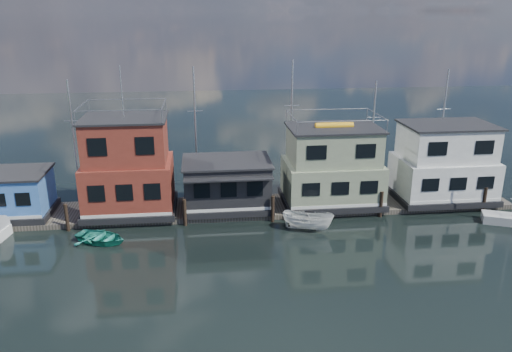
{
  "coord_description": "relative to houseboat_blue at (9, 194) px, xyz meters",
  "views": [
    {
      "loc": [
        -2.49,
        -27.54,
        16.2
      ],
      "look_at": [
        1.96,
        12.0,
        3.0
      ],
      "focal_mm": 35.0,
      "sensor_mm": 36.0,
      "label": 1
    }
  ],
  "objects": [
    {
      "name": "motorboat",
      "position": [
        23.45,
        -4.78,
        -1.43
      ],
      "size": [
        4.31,
        3.01,
        1.56
      ],
      "primitive_type": "imported",
      "rotation": [
        0.0,
        0.0,
        1.16
      ],
      "color": "white",
      "rests_on": "ground"
    },
    {
      "name": "houseboat_blue",
      "position": [
        0.0,
        0.0,
        0.0
      ],
      "size": [
        6.4,
        4.9,
        3.66
      ],
      "color": "black",
      "rests_on": "dock"
    },
    {
      "name": "houseboat_white",
      "position": [
        36.5,
        0.0,
        1.33
      ],
      "size": [
        8.4,
        5.9,
        6.66
      ],
      "color": "black",
      "rests_on": "dock"
    },
    {
      "name": "dinghy_teal",
      "position": [
        7.92,
        -5.18,
        -1.8
      ],
      "size": [
        4.79,
        4.27,
        0.82
      ],
      "primitive_type": "imported",
      "rotation": [
        0.0,
        0.0,
        1.12
      ],
      "color": "teal",
      "rests_on": "ground"
    },
    {
      "name": "dock",
      "position": [
        18.0,
        0.0,
        -2.01
      ],
      "size": [
        48.0,
        5.0,
        0.4
      ],
      "primitive_type": "cube",
      "color": "#595147",
      "rests_on": "ground"
    },
    {
      "name": "pilings",
      "position": [
        17.67,
        -2.8,
        -1.11
      ],
      "size": [
        42.28,
        0.28,
        2.2
      ],
      "color": "#2D2116",
      "rests_on": "ground"
    },
    {
      "name": "houseboat_red",
      "position": [
        9.5,
        0.0,
        1.9
      ],
      "size": [
        7.4,
        5.9,
        11.86
      ],
      "color": "black",
      "rests_on": "dock"
    },
    {
      "name": "houseboat_green",
      "position": [
        26.5,
        0.0,
        1.34
      ],
      "size": [
        8.4,
        5.9,
        7.03
      ],
      "color": "black",
      "rests_on": "dock"
    },
    {
      "name": "houseboat_dark",
      "position": [
        17.5,
        -0.02,
        0.21
      ],
      "size": [
        7.4,
        6.1,
        4.06
      ],
      "color": "black",
      "rests_on": "dock"
    },
    {
      "name": "dinghy_white",
      "position": [
        23.69,
        -4.18,
        -1.62
      ],
      "size": [
        2.82,
        2.68,
        1.16
      ],
      "primitive_type": "imported",
      "rotation": [
        0.0,
        0.0,
        2.03
      ],
      "color": "silver",
      "rests_on": "ground"
    },
    {
      "name": "ground",
      "position": [
        18.0,
        -12.0,
        -2.21
      ],
      "size": [
        160.0,
        160.0,
        0.0
      ],
      "primitive_type": "plane",
      "color": "black",
      "rests_on": "ground"
    },
    {
      "name": "background_masts",
      "position": [
        22.76,
        6.0,
        3.35
      ],
      "size": [
        36.4,
        0.16,
        12.0
      ],
      "color": "silver",
      "rests_on": "ground"
    }
  ]
}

